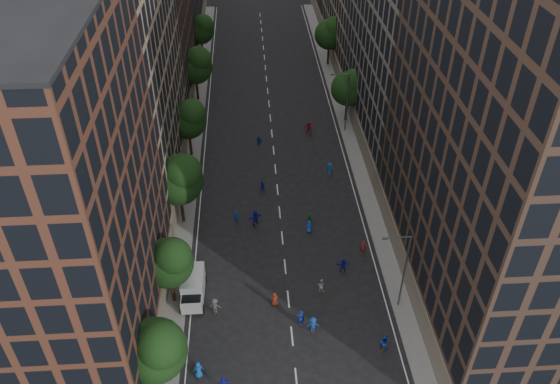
# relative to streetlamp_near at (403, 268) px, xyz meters

# --- Properties ---
(ground) EXTENTS (240.00, 240.00, 0.00)m
(ground) POSITION_rel_streetlamp_near_xyz_m (-10.37, 28.00, -5.17)
(ground) COLOR black
(ground) RESTS_ON ground
(sidewalk_left) EXTENTS (4.00, 105.00, 0.15)m
(sidewalk_left) POSITION_rel_streetlamp_near_xyz_m (-22.37, 35.50, -5.09)
(sidewalk_left) COLOR slate
(sidewalk_left) RESTS_ON ground
(sidewalk_right) EXTENTS (4.00, 105.00, 0.15)m
(sidewalk_right) POSITION_rel_streetlamp_near_xyz_m (1.63, 35.50, -5.09)
(sidewalk_right) COLOR slate
(sidewalk_right) RESTS_ON ground
(bldg_left_a) EXTENTS (14.00, 22.00, 30.00)m
(bldg_left_a) POSITION_rel_streetlamp_near_xyz_m (-29.37, -1.00, 9.83)
(bldg_left_a) COLOR #562F21
(bldg_left_a) RESTS_ON ground
(bldg_left_b) EXTENTS (14.00, 26.00, 34.00)m
(bldg_left_b) POSITION_rel_streetlamp_near_xyz_m (-29.37, 23.00, 11.83)
(bldg_left_b) COLOR #998064
(bldg_left_b) RESTS_ON ground
(bldg_left_c) EXTENTS (14.00, 20.00, 28.00)m
(bldg_left_c) POSITION_rel_streetlamp_near_xyz_m (-29.37, 46.00, 8.83)
(bldg_left_c) COLOR #562F21
(bldg_left_c) RESTS_ON ground
(bldg_right_a) EXTENTS (14.00, 30.00, 36.00)m
(bldg_right_a) POSITION_rel_streetlamp_near_xyz_m (8.63, 3.00, 12.83)
(bldg_right_a) COLOR #432E23
(bldg_right_a) RESTS_ON ground
(bldg_right_b) EXTENTS (14.00, 28.00, 33.00)m
(bldg_right_b) POSITION_rel_streetlamp_near_xyz_m (8.63, 32.00, 11.33)
(bldg_right_b) COLOR #665D54
(bldg_right_b) RESTS_ON ground
(tree_left_0) EXTENTS (5.20, 5.20, 8.83)m
(tree_left_0) POSITION_rel_streetlamp_near_xyz_m (-21.38, -8.15, 0.79)
(tree_left_0) COLOR black
(tree_left_0) RESTS_ON ground
(tree_left_1) EXTENTS (4.80, 4.80, 8.21)m
(tree_left_1) POSITION_rel_streetlamp_near_xyz_m (-21.39, 1.86, 0.38)
(tree_left_1) COLOR black
(tree_left_1) RESTS_ON ground
(tree_left_2) EXTENTS (5.60, 5.60, 9.45)m
(tree_left_2) POSITION_rel_streetlamp_near_xyz_m (-21.36, 13.83, 1.19)
(tree_left_2) COLOR black
(tree_left_2) RESTS_ON ground
(tree_left_3) EXTENTS (5.00, 5.00, 8.58)m
(tree_left_3) POSITION_rel_streetlamp_near_xyz_m (-21.38, 27.85, 0.65)
(tree_left_3) COLOR black
(tree_left_3) RESTS_ON ground
(tree_left_4) EXTENTS (5.40, 5.40, 9.08)m
(tree_left_4) POSITION_rel_streetlamp_near_xyz_m (-21.37, 43.84, 0.93)
(tree_left_4) COLOR black
(tree_left_4) RESTS_ON ground
(tree_left_5) EXTENTS (4.80, 4.80, 8.33)m
(tree_left_5) POSITION_rel_streetlamp_near_xyz_m (-21.39, 59.86, 0.51)
(tree_left_5) COLOR black
(tree_left_5) RESTS_ON ground
(tree_right_a) EXTENTS (5.00, 5.00, 8.39)m
(tree_right_a) POSITION_rel_streetlamp_near_xyz_m (1.02, 35.85, 0.46)
(tree_right_a) COLOR black
(tree_right_a) RESTS_ON ground
(tree_right_b) EXTENTS (5.20, 5.20, 8.83)m
(tree_right_b) POSITION_rel_streetlamp_near_xyz_m (1.02, 55.85, 0.79)
(tree_right_b) COLOR black
(tree_right_b) RESTS_ON ground
(streetlamp_near) EXTENTS (2.64, 0.22, 9.06)m
(streetlamp_near) POSITION_rel_streetlamp_near_xyz_m (0.00, 0.00, 0.00)
(streetlamp_near) COLOR #595B60
(streetlamp_near) RESTS_ON ground
(streetlamp_far) EXTENTS (2.64, 0.22, 9.06)m
(streetlamp_far) POSITION_rel_streetlamp_near_xyz_m (0.00, 33.00, 0.00)
(streetlamp_far) COLOR #595B60
(streetlamp_far) RESTS_ON ground
(cargo_van) EXTENTS (2.31, 4.87, 2.58)m
(cargo_van) POSITION_rel_streetlamp_near_xyz_m (-19.67, 2.40, -3.81)
(cargo_van) COLOR #B2B2B4
(cargo_van) RESTS_ON ground
(skater_0) EXTENTS (0.96, 0.71, 1.80)m
(skater_0) POSITION_rel_streetlamp_near_xyz_m (-18.67, -6.72, -4.27)
(skater_0) COLOR #1451AA
(skater_0) RESTS_ON ground
(skater_1) EXTENTS (0.77, 0.61, 1.85)m
(skater_1) POSITION_rel_streetlamp_near_xyz_m (-9.46, -1.72, -4.24)
(skater_1) COLOR #1424A8
(skater_1) RESTS_ON ground
(skater_2) EXTENTS (1.04, 0.94, 1.73)m
(skater_2) POSITION_rel_streetlamp_near_xyz_m (-2.31, -4.89, -4.30)
(skater_2) COLOR #1533AF
(skater_2) RESTS_ON ground
(skater_3) EXTENTS (1.19, 0.72, 1.81)m
(skater_3) POSITION_rel_streetlamp_near_xyz_m (-8.42, -2.57, -4.26)
(skater_3) COLOR #133F9D
(skater_3) RESTS_ON ground
(skater_5) EXTENTS (1.50, 0.50, 1.61)m
(skater_5) POSITION_rel_streetlamp_near_xyz_m (-4.43, 4.94, -4.37)
(skater_5) COLOR #122097
(skater_5) RESTS_ON ground
(skater_6) EXTENTS (0.79, 0.55, 1.56)m
(skater_6) POSITION_rel_streetlamp_near_xyz_m (-11.76, 0.83, -4.39)
(skater_6) COLOR maroon
(skater_6) RESTS_ON ground
(skater_7) EXTENTS (0.64, 0.48, 1.61)m
(skater_7) POSITION_rel_streetlamp_near_xyz_m (-1.87, 7.57, -4.36)
(skater_7) COLOR maroon
(skater_7) RESTS_ON ground
(skater_8) EXTENTS (0.92, 0.83, 1.54)m
(skater_8) POSITION_rel_streetlamp_near_xyz_m (-7.02, 2.35, -4.40)
(skater_8) COLOR #B2B1AD
(skater_8) RESTS_ON ground
(skater_9) EXTENTS (1.24, 0.85, 1.76)m
(skater_9) POSITION_rel_streetlamp_near_xyz_m (-17.49, 0.26, -4.29)
(skater_9) COLOR #48484E
(skater_9) RESTS_ON ground
(skater_10) EXTENTS (0.98, 0.53, 1.59)m
(skater_10) POSITION_rel_streetlamp_near_xyz_m (-7.03, 12.58, -4.37)
(skater_10) COLOR #1F672C
(skater_10) RESTS_ON ground
(skater_11) EXTENTS (1.85, 1.22, 1.92)m
(skater_11) POSITION_rel_streetlamp_near_xyz_m (-13.30, 12.93, -4.21)
(skater_11) COLOR #1318A1
(skater_11) RESTS_ON ground
(skater_12) EXTENTS (0.80, 0.57, 1.54)m
(skater_12) POSITION_rel_streetlamp_near_xyz_m (-7.28, 11.28, -4.40)
(skater_12) COLOR blue
(skater_12) RESTS_ON ground
(skater_13) EXTENTS (0.72, 0.61, 1.67)m
(skater_13) POSITION_rel_streetlamp_near_xyz_m (-15.48, 13.58, -4.33)
(skater_13) COLOR #1437A5
(skater_13) RESTS_ON ground
(skater_14) EXTENTS (0.83, 0.68, 1.59)m
(skater_14) POSITION_rel_streetlamp_near_xyz_m (-12.32, 19.10, -4.37)
(skater_14) COLOR navy
(skater_14) RESTS_ON ground
(skater_15) EXTENTS (1.17, 0.70, 1.78)m
(skater_15) POSITION_rel_streetlamp_near_xyz_m (-3.52, 22.14, -4.28)
(skater_15) COLOR #144FA4
(skater_15) RESTS_ON ground
(skater_16) EXTENTS (1.02, 0.64, 1.62)m
(skater_16) POSITION_rel_streetlamp_near_xyz_m (-12.32, 29.54, -4.36)
(skater_16) COLOR #131FA1
(skater_16) RESTS_ON ground
(skater_17) EXTENTS (1.88, 1.12, 1.93)m
(skater_17) POSITION_rel_streetlamp_near_xyz_m (-5.07, 32.46, -4.20)
(skater_17) COLOR maroon
(skater_17) RESTS_ON ground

